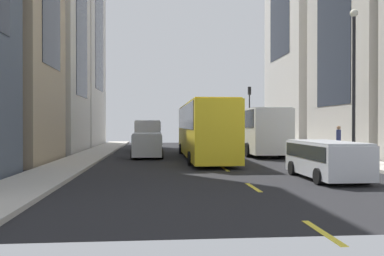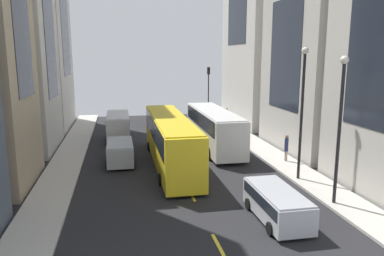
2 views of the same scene
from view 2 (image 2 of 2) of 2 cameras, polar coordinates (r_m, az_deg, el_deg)
ground_plane at (r=30.61m, az=-3.30°, el=-4.19°), size 42.52×42.52×0.00m
sidewalk_west at (r=32.62m, az=10.85°, el=-3.28°), size 2.45×44.00×0.15m
sidewalk_east at (r=30.61m, az=-18.43°, el=-4.60°), size 2.45×44.00×0.15m
lane_stripe_0 at (r=51.07m, az=-6.53°, el=1.91°), size 0.16×2.00×0.01m
lane_stripe_1 at (r=45.17m, az=-5.90°, el=0.73°), size 0.16×2.00×0.01m
lane_stripe_2 at (r=39.31m, az=-5.10°, el=-0.79°), size 0.16×2.00×0.01m
lane_stripe_3 at (r=33.49m, az=-4.01°, el=-2.85°), size 0.16×2.00×0.01m
lane_stripe_4 at (r=27.76m, az=-2.45°, el=-5.77°), size 0.16×2.00×0.01m
lane_stripe_5 at (r=22.16m, az=-0.07°, el=-10.17°), size 0.16×2.00×0.01m
lane_stripe_6 at (r=16.84m, az=4.03°, el=-17.40°), size 0.16×2.00×0.01m
building_west_1 at (r=33.44m, az=19.23°, el=10.51°), size 6.66×10.22×16.15m
building_east_0 at (r=44.94m, az=-23.15°, el=16.55°), size 6.38×10.62×26.04m
city_bus_white at (r=32.53m, az=3.33°, el=0.35°), size 2.80×11.49×3.35m
streetcar_yellow at (r=27.59m, az=-3.36°, el=-1.33°), size 2.70×14.17×3.59m
delivery_van_white at (r=36.18m, az=-11.22°, el=0.44°), size 2.25×6.12×2.58m
car_black_0 at (r=45.37m, az=-4.49°, el=2.11°), size 1.88×4.20×1.74m
car_silver_1 at (r=28.61m, az=-10.93°, el=-3.42°), size 2.08×4.34×1.67m
car_silver_2 at (r=19.17m, az=12.82°, el=-11.01°), size 2.05×4.70×1.55m
pedestrian_crossing_mid at (r=29.10m, az=14.21°, el=-2.79°), size 0.30×0.30×2.01m
pedestrian_crossing_near at (r=39.10m, az=-3.91°, el=0.96°), size 0.35×0.35×2.27m
pedestrian_waiting_curb at (r=40.93m, az=5.31°, el=1.66°), size 0.35×0.35×2.34m
traffic_light_near_corner at (r=47.58m, az=2.52°, el=6.86°), size 0.32×0.44×6.44m
streetlamp_near at (r=20.90m, az=21.69°, el=1.67°), size 0.44×0.44×7.87m
streetlamp_far at (r=24.44m, az=16.49°, el=3.88°), size 0.44×0.44×8.38m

